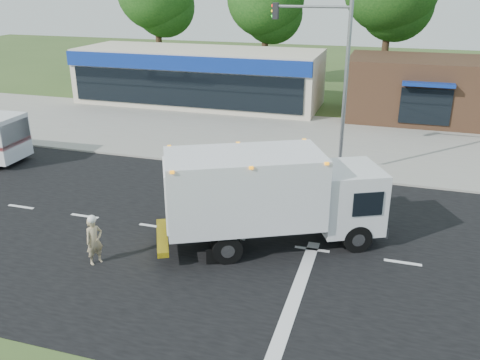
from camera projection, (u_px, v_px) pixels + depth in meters
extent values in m
plane|color=#385123|center=(229.00, 238.00, 18.32)|extent=(120.00, 120.00, 0.00)
cube|color=black|center=(229.00, 237.00, 18.31)|extent=(60.00, 14.00, 0.02)
cube|color=gray|center=(280.00, 163.00, 25.59)|extent=(60.00, 2.40, 0.12)
cube|color=gray|center=(302.00, 134.00, 30.76)|extent=(60.00, 9.00, 0.02)
cube|color=silver|center=(21.00, 207.00, 20.78)|extent=(1.20, 0.15, 0.01)
cube|color=silver|center=(85.00, 216.00, 19.95)|extent=(1.20, 0.15, 0.01)
cube|color=silver|center=(154.00, 226.00, 19.13)|extent=(1.20, 0.15, 0.01)
cube|color=silver|center=(229.00, 237.00, 18.31)|extent=(1.20, 0.15, 0.01)
cube|color=silver|center=(312.00, 249.00, 17.49)|extent=(1.20, 0.15, 0.01)
cube|color=silver|center=(403.00, 262.00, 16.66)|extent=(1.20, 0.15, 0.01)
cube|color=silver|center=(295.00, 297.00, 14.82)|extent=(0.40, 7.00, 0.01)
cube|color=black|center=(244.00, 227.00, 17.48)|extent=(5.10, 3.23, 0.36)
cube|color=silver|center=(348.00, 197.00, 17.71)|extent=(2.84, 2.91, 2.18)
cube|color=black|center=(375.00, 190.00, 17.78)|extent=(1.01, 1.83, 0.93)
cube|color=white|center=(244.00, 188.00, 16.95)|extent=(5.74, 4.53, 2.43)
cube|color=silver|center=(165.00, 195.00, 16.58)|extent=(0.98, 1.88, 1.97)
cube|color=yellow|center=(162.00, 237.00, 17.12)|extent=(1.43, 2.39, 0.19)
cube|color=orange|center=(244.00, 155.00, 16.52)|extent=(5.58, 4.47, 0.08)
cylinder|color=black|center=(337.00, 214.00, 19.03)|extent=(1.03, 0.72, 0.99)
cylinder|color=black|center=(357.00, 238.00, 17.22)|extent=(1.03, 0.72, 0.99)
cylinder|color=black|center=(219.00, 222.00, 18.41)|extent=(1.03, 0.72, 0.99)
cylinder|color=black|center=(227.00, 249.00, 16.51)|extent=(1.03, 0.72, 0.99)
imported|color=tan|center=(94.00, 241.00, 16.39)|extent=(0.62, 0.70, 1.62)
sphere|color=white|center=(92.00, 219.00, 16.10)|extent=(0.28, 0.28, 0.28)
cube|color=black|center=(8.00, 132.00, 25.03)|extent=(0.96, 2.11, 1.09)
cylinder|color=black|center=(16.00, 149.00, 26.51)|extent=(0.88, 0.31, 0.87)
cube|color=beige|center=(199.00, 76.00, 37.84)|extent=(18.00, 6.00, 4.00)
cube|color=navy|center=(182.00, 63.00, 34.62)|extent=(18.00, 0.30, 1.00)
cube|color=black|center=(183.00, 90.00, 35.27)|extent=(17.00, 0.12, 2.40)
cube|color=#382316|center=(425.00, 89.00, 33.45)|extent=(10.00, 6.00, 4.00)
cube|color=navy|center=(428.00, 84.00, 30.36)|extent=(3.00, 1.20, 0.20)
cube|color=black|center=(425.00, 107.00, 30.92)|extent=(3.00, 0.12, 2.20)
cylinder|color=gray|center=(345.00, 92.00, 22.79)|extent=(0.18, 0.18, 8.00)
cylinder|color=gray|center=(312.00, 7.00, 21.94)|extent=(3.40, 0.12, 0.12)
cube|color=black|center=(276.00, 11.00, 22.45)|extent=(0.25, 0.25, 0.70)
cylinder|color=#332114|center=(159.00, 39.00, 46.26)|extent=(0.56, 0.56, 7.35)
sphere|color=#134012|center=(164.00, 6.00, 45.54)|extent=(5.46, 5.46, 5.46)
cylinder|color=#332114|center=(265.00, 46.00, 43.61)|extent=(0.56, 0.56, 6.86)
sphere|color=#134012|center=(273.00, 13.00, 42.95)|extent=(5.10, 5.10, 5.10)
cylinder|color=#332114|center=(386.00, 44.00, 40.69)|extent=(0.56, 0.56, 7.84)
sphere|color=#134012|center=(397.00, 4.00, 39.89)|extent=(5.82, 5.82, 5.82)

